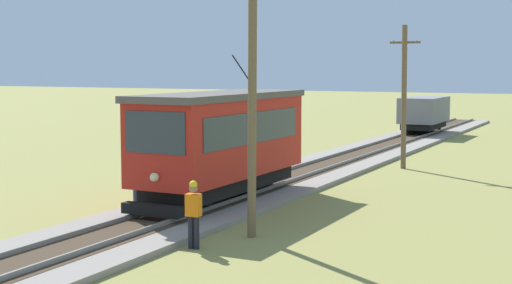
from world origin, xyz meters
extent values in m
cube|color=red|center=(0.00, 17.58, 2.30)|extent=(2.50, 8.00, 2.60)
cube|color=#56514C|center=(0.00, 17.58, 3.71)|extent=(2.60, 8.32, 0.22)
cube|color=black|center=(0.00, 17.58, 0.72)|extent=(2.10, 7.04, 0.44)
cube|color=#2D3842|center=(0.00, 13.57, 2.77)|extent=(2.10, 0.03, 1.25)
cube|color=#2D3842|center=(1.26, 17.58, 2.66)|extent=(0.02, 6.72, 1.04)
sphere|color=#F4EAB2|center=(0.00, 13.52, 1.45)|extent=(0.28, 0.28, 0.28)
cylinder|color=black|center=(0.00, 19.18, 4.52)|extent=(0.05, 1.67, 1.19)
cube|color=black|center=(0.00, 13.38, 0.50)|extent=(2.00, 0.36, 0.32)
cylinder|color=black|center=(0.00, 15.34, 0.72)|extent=(1.54, 0.80, 0.80)
cylinder|color=black|center=(0.00, 19.82, 0.72)|extent=(1.54, 0.80, 0.80)
cube|color=slate|center=(0.00, 45.87, 1.78)|extent=(2.40, 5.20, 1.70)
cube|color=black|center=(0.00, 45.87, 0.70)|extent=(2.02, 4.78, 0.38)
cylinder|color=black|center=(0.00, 44.31, 0.70)|extent=(1.54, 0.76, 0.76)
cylinder|color=black|center=(0.00, 47.43, 0.70)|extent=(1.54, 0.76, 0.76)
cylinder|color=brown|center=(3.23, 13.54, 4.02)|extent=(0.24, 0.33, 8.05)
cylinder|color=brown|center=(3.23, 28.87, 3.29)|extent=(0.24, 0.44, 6.59)
cube|color=brown|center=(3.23, 28.87, 5.79)|extent=(1.40, 0.10, 0.10)
cylinder|color=silver|center=(2.68, 28.87, 5.89)|extent=(0.08, 0.08, 0.10)
cylinder|color=silver|center=(3.78, 28.87, 5.89)|extent=(0.08, 0.08, 0.10)
cylinder|color=black|center=(2.57, 11.65, 0.43)|extent=(0.15, 0.15, 0.86)
cylinder|color=black|center=(2.41, 11.64, 0.43)|extent=(0.15, 0.15, 0.86)
cube|color=orange|center=(2.49, 11.64, 1.15)|extent=(0.40, 0.27, 0.58)
sphere|color=#936B51|center=(2.49, 11.64, 1.58)|extent=(0.22, 0.22, 0.22)
sphere|color=yellow|center=(2.49, 11.64, 1.68)|extent=(0.21, 0.21, 0.21)
cylinder|color=navy|center=(-2.87, 16.49, 0.43)|extent=(0.15, 0.15, 0.86)
cylinder|color=navy|center=(-2.77, 16.62, 0.43)|extent=(0.15, 0.15, 0.86)
cube|color=orange|center=(-2.82, 16.56, 1.15)|extent=(0.42, 0.45, 0.58)
sphere|color=#936B51|center=(-2.82, 16.56, 1.58)|extent=(0.22, 0.22, 0.22)
sphere|color=yellow|center=(-2.82, 16.56, 1.68)|extent=(0.21, 0.21, 0.21)
camera|label=1|loc=(12.33, -4.36, 4.69)|focal=51.80mm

